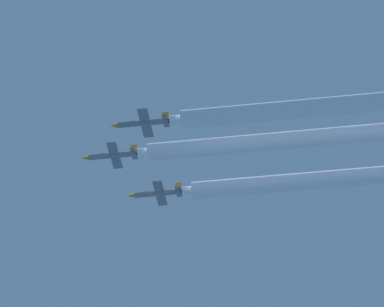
# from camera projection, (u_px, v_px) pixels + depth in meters

# --- Properties ---
(jet_lead) EXTENTS (8.40, 12.23, 2.94)m
(jet_lead) POSITION_uv_depth(u_px,v_px,m) (111.00, 155.00, 219.48)
(jet_lead) COLOR slate
(jet_left_wingman) EXTENTS (8.40, 12.23, 2.94)m
(jet_left_wingman) POSITION_uv_depth(u_px,v_px,m) (141.00, 123.00, 207.82)
(jet_left_wingman) COLOR slate
(jet_right_wingman) EXTENTS (8.40, 12.23, 2.94)m
(jet_right_wingman) POSITION_uv_depth(u_px,v_px,m) (156.00, 193.00, 225.34)
(jet_right_wingman) COLOR slate
(smoke_trail_lead) EXTENTS (3.66, 58.23, 3.66)m
(smoke_trail_lead) POSITION_uv_depth(u_px,v_px,m) (278.00, 141.00, 215.92)
(smoke_trail_lead) COLOR white
(smoke_trail_left_wingman) EXTENTS (3.66, 58.92, 3.66)m
(smoke_trail_left_wingman) POSITION_uv_depth(u_px,v_px,m) (321.00, 107.00, 204.22)
(smoke_trail_left_wingman) COLOR white
(smoke_trail_right_wingman) EXTENTS (3.66, 55.41, 3.66)m
(smoke_trail_right_wingman) POSITION_uv_depth(u_px,v_px,m) (313.00, 180.00, 221.92)
(smoke_trail_right_wingman) COLOR white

